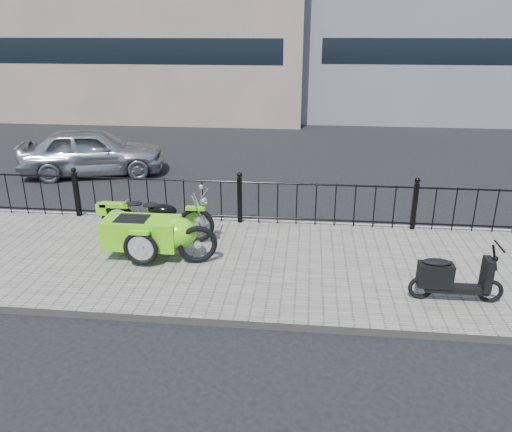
# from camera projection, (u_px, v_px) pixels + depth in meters

# --- Properties ---
(ground) EXTENTS (120.00, 120.00, 0.00)m
(ground) POSITION_uv_depth(u_px,v_px,m) (231.00, 254.00, 9.25)
(ground) COLOR black
(ground) RESTS_ON ground
(sidewalk) EXTENTS (30.00, 3.80, 0.12)m
(sidewalk) POSITION_uv_depth(u_px,v_px,m) (226.00, 263.00, 8.76)
(sidewalk) COLOR #676257
(sidewalk) RESTS_ON ground
(curb) EXTENTS (30.00, 0.10, 0.12)m
(curb) POSITION_uv_depth(u_px,v_px,m) (241.00, 222.00, 10.56)
(curb) COLOR gray
(curb) RESTS_ON ground
(iron_fence) EXTENTS (14.11, 0.11, 1.08)m
(iron_fence) POSITION_uv_depth(u_px,v_px,m) (240.00, 201.00, 10.25)
(iron_fence) COLOR black
(iron_fence) RESTS_ON sidewalk
(motorcycle_sidecar) EXTENTS (2.28, 1.48, 0.98)m
(motorcycle_sidecar) POSITION_uv_depth(u_px,v_px,m) (154.00, 229.00, 8.78)
(motorcycle_sidecar) COLOR black
(motorcycle_sidecar) RESTS_ON sidewalk
(scooter) EXTENTS (1.37, 0.40, 0.93)m
(scooter) POSITION_uv_depth(u_px,v_px,m) (450.00, 278.00, 7.33)
(scooter) COLOR black
(scooter) RESTS_ON sidewalk
(spare_tire) EXTENTS (0.68, 0.29, 0.68)m
(spare_tire) POSITION_uv_depth(u_px,v_px,m) (198.00, 244.00, 8.51)
(spare_tire) COLOR black
(spare_tire) RESTS_ON sidewalk
(sedan_car) EXTENTS (4.17, 2.50, 1.33)m
(sedan_car) POSITION_uv_depth(u_px,v_px,m) (93.00, 151.00, 13.93)
(sedan_car) COLOR #A4A7AB
(sedan_car) RESTS_ON ground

